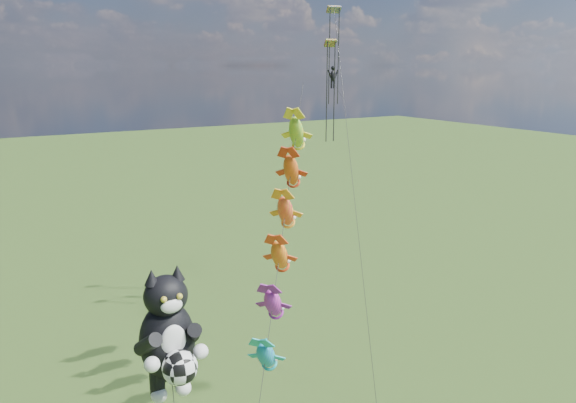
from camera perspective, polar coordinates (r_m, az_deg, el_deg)
cat_kite_rig at (r=21.67m, az=-12.01°, el=-13.13°), size 2.39×4.13×12.09m
fish_windsock_rig at (r=30.90m, az=-0.55°, el=-3.23°), size 10.55×12.14×18.09m
parafoil_rig at (r=43.17m, az=4.68°, el=12.78°), size 8.06×16.11×23.63m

